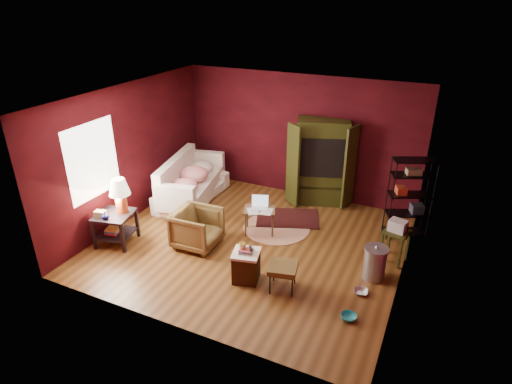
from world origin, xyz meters
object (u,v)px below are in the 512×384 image
at_px(hamper, 246,265).
at_px(wire_shelving, 410,195).
at_px(armchair, 197,227).
at_px(laptop_desk, 260,211).
at_px(side_table, 117,205).
at_px(tv_armoire, 321,161).
at_px(sofa, 192,185).

xyz_separation_m(hamper, wire_shelving, (2.20, 2.60, 0.61)).
xyz_separation_m(armchair, laptop_desk, (0.86, 0.94, 0.06)).
height_order(armchair, laptop_desk, armchair).
bearing_deg(wire_shelving, laptop_desk, 178.59).
relative_size(side_table, laptop_desk, 1.73).
height_order(hamper, laptop_desk, laptop_desk).
bearing_deg(hamper, tv_armoire, 86.38).
bearing_deg(sofa, hamper, -129.76).
height_order(hamper, tv_armoire, tv_armoire).
bearing_deg(tv_armoire, laptop_desk, -128.42).
distance_m(sofa, side_table, 2.12).
bearing_deg(wire_shelving, hamper, -154.12).
bearing_deg(side_table, sofa, 82.35).
bearing_deg(laptop_desk, tv_armoire, 49.34).
bearing_deg(armchair, wire_shelving, -62.30).
bearing_deg(armchair, sofa, 33.34).
bearing_deg(sofa, side_table, 173.82).
distance_m(sofa, hamper, 3.24).
bearing_deg(tv_armoire, armchair, -137.29).
distance_m(side_table, tv_armoire, 4.38).
distance_m(laptop_desk, wire_shelving, 2.90).
height_order(sofa, hamper, sofa).
bearing_deg(laptop_desk, sofa, 141.74).
bearing_deg(laptop_desk, hamper, -94.24).
xyz_separation_m(side_table, tv_armoire, (2.92, 3.26, 0.22)).
xyz_separation_m(armchair, side_table, (-1.41, -0.50, 0.37)).
bearing_deg(side_table, tv_armoire, 48.15).
xyz_separation_m(hamper, laptop_desk, (-0.45, 1.51, 0.19)).
distance_m(side_table, wire_shelving, 5.53).
xyz_separation_m(sofa, side_table, (-0.28, -2.07, 0.38)).
distance_m(sofa, wire_shelving, 4.68).
xyz_separation_m(hamper, tv_armoire, (0.21, 3.32, 0.72)).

